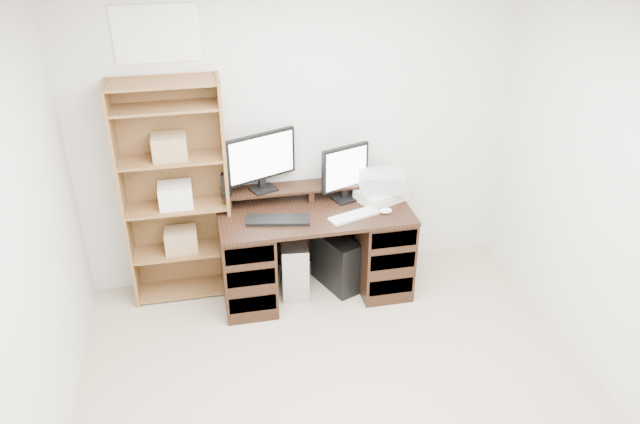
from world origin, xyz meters
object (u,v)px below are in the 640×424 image
object	(u,v)px
bookshelf	(175,192)
printer	(381,194)
desk	(315,250)
monitor_wide	(261,159)
monitor_small	(345,171)
tower_black	(336,261)
tower_silver	(294,263)

from	to	relation	value
bookshelf	printer	bearing A→B (deg)	-5.02
desk	bookshelf	world-z (taller)	bookshelf
monitor_wide	printer	world-z (taller)	monitor_wide
monitor_small	tower_black	distance (m)	0.78
monitor_small	tower_silver	xyz separation A→B (m)	(-0.44, -0.07, -0.76)
desk	printer	xyz separation A→B (m)	(0.56, 0.07, 0.41)
desk	bookshelf	distance (m)	1.19
monitor_wide	bookshelf	bearing A→B (deg)	157.97
desk	tower_black	size ratio (longest dim) A/B	2.98
monitor_small	bookshelf	distance (m)	1.33
printer	tower_black	world-z (taller)	printer
desk	bookshelf	xyz separation A→B (m)	(-1.05, 0.21, 0.53)
monitor_small	tower_black	world-z (taller)	monitor_small
desk	tower_silver	bearing A→B (deg)	155.66
monitor_small	desk	bearing A→B (deg)	-172.10
desk	monitor_small	bearing A→B (deg)	27.46
tower_black	bookshelf	xyz separation A→B (m)	(-1.23, 0.18, 0.69)
tower_silver	bookshelf	world-z (taller)	bookshelf
printer	bookshelf	distance (m)	1.61
tower_silver	monitor_small	bearing A→B (deg)	14.51
tower_silver	desk	bearing A→B (deg)	-19.03
monitor_wide	tower_silver	world-z (taller)	monitor_wide
tower_black	tower_silver	bearing A→B (deg)	151.67
tower_silver	bookshelf	bearing A→B (deg)	176.32
tower_black	bookshelf	size ratio (longest dim) A/B	0.28
desk	tower_black	world-z (taller)	desk
desk	monitor_wide	size ratio (longest dim) A/B	2.69
printer	tower_black	xyz separation A→B (m)	(-0.37, -0.04, -0.56)
desk	tower_silver	size ratio (longest dim) A/B	3.15
monitor_small	tower_black	bearing A→B (deg)	-148.88
printer	bookshelf	bearing A→B (deg)	151.03
monitor_wide	tower_silver	xyz separation A→B (m)	(0.21, -0.14, -0.89)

